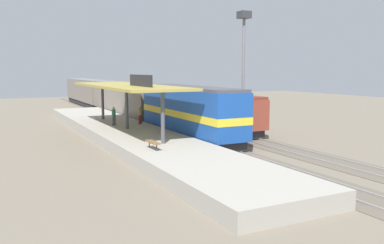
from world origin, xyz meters
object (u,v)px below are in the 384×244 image
Objects in this scene: light_mast at (244,45)px; passenger_carriage_rear at (87,92)px; locomotive at (189,112)px; person_waiting at (114,115)px; person_walking at (140,114)px; freight_car at (219,112)px; platform_bench at (153,142)px; passenger_carriage_front at (125,100)px.

passenger_carriage_rear is at bearing 102.47° from light_mast.
light_mast is (7.80, 3.53, 5.99)m from locomotive.
person_walking is (2.44, -0.32, 0.00)m from person_waiting.
freight_car is (4.60, 2.80, -0.44)m from locomotive.
person_walking is at bearing 160.28° from freight_car.
platform_bench is at bearing -143.35° from light_mast.
person_walking is at bearing 73.94° from platform_bench.
locomotive is at bearing -90.00° from passenger_carriage_front.
passenger_carriage_rear is (6.00, 45.54, 0.97)m from platform_bench.
passenger_carriage_rear reaches higher than person_waiting.
passenger_carriage_rear is at bearing 97.28° from freight_car.
locomotive reaches higher than person_walking.
locomotive is 5.94m from person_walking.
locomotive is 1.23× the size of light_mast.
passenger_carriage_front is at bearing 68.07° from person_waiting.
locomotive is (6.00, 6.74, 1.07)m from platform_bench.
locomotive is at bearing -48.80° from person_waiting.
passenger_carriage_rear is 36.63m from light_mast.
locomotive is 0.72× the size of passenger_carriage_front.
platform_bench is 0.08× the size of passenger_carriage_rear.
locomotive is 0.72× the size of passenger_carriage_rear.
platform_bench is 14.27m from freight_car.
person_walking is (-2.52, -33.45, -0.46)m from passenger_carriage_rear.
person_walking is (3.48, 12.09, 0.51)m from platform_bench.
passenger_carriage_front is (0.00, 18.00, -0.10)m from locomotive.
freight_car is 9.99m from person_waiting.
light_mast is at bearing 12.89° from freight_car.
platform_bench is 0.12× the size of locomotive.
passenger_carriage_front is at bearing 78.73° from person_walking.
locomotive is 1.20× the size of freight_car.
light_mast reaches higher than passenger_carriage_front.
person_waiting is at bearing 131.20° from locomotive.
locomotive is at bearing -64.77° from person_walking.
locomotive reaches higher than platform_bench.
passenger_carriage_front is 12.91m from person_walking.
freight_car is 7.22m from light_mast.
passenger_carriage_rear is 11.70× the size of person_walking.
locomotive is at bearing 48.31° from platform_bench.
passenger_carriage_rear reaches higher than freight_car.
locomotive is 38.80m from passenger_carriage_rear.
freight_car is at bearing -82.72° from passenger_carriage_rear.
platform_bench is 18.59m from light_mast.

